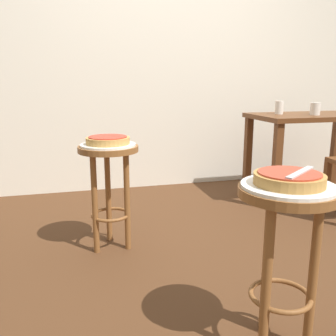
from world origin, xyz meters
name	(u,v)px	position (x,y,z in m)	size (l,w,h in m)	color
ground_plane	(233,252)	(0.00, 0.00, 0.00)	(6.00, 6.00, 0.00)	#4C2D19
back_wall	(166,31)	(0.00, 1.65, 1.50)	(6.00, 0.10, 3.00)	silver
stool_foreground	(285,233)	(-0.18, -0.80, 0.48)	(0.36, 0.36, 0.65)	brown
serving_plate_foreground	(289,186)	(-0.18, -0.80, 0.66)	(0.34, 0.34, 0.01)	white
pizza_foreground	(289,179)	(-0.18, -0.80, 0.69)	(0.25, 0.25, 0.05)	#B78442
stool_middle	(109,174)	(-0.71, 0.28, 0.48)	(0.36, 0.36, 0.65)	brown
serving_plate_middle	(108,145)	(-0.71, 0.28, 0.66)	(0.33, 0.33, 0.01)	white
pizza_middle	(108,140)	(-0.71, 0.28, 0.69)	(0.26, 0.26, 0.05)	tan
dining_table	(311,128)	(1.15, 0.91, 0.62)	(1.06, 0.61, 0.75)	#5B3319
cup_near_edge	(315,109)	(1.10, 0.81, 0.80)	(0.08, 0.08, 0.11)	silver
cup_far_edge	(279,108)	(0.86, 0.98, 0.81)	(0.07, 0.07, 0.11)	silver
condiment_shaker	(316,110)	(1.15, 0.87, 0.79)	(0.04, 0.04, 0.08)	white
pizza_server_knife	(300,172)	(-0.15, -0.82, 0.71)	(0.22, 0.02, 0.01)	silver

